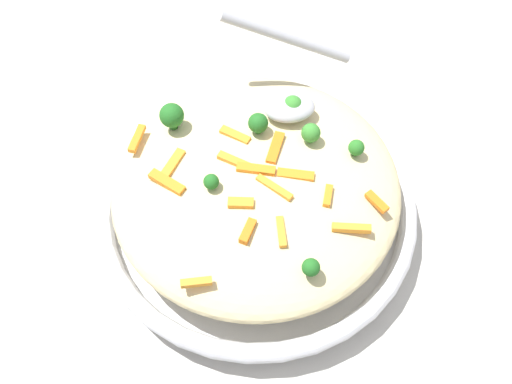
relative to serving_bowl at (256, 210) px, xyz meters
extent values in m
plane|color=beige|center=(0.00, 0.00, -0.03)|extent=(2.40, 2.40, 0.00)
cylinder|color=silver|center=(0.00, 0.00, -0.01)|extent=(0.33, 0.33, 0.03)
torus|color=silver|center=(0.00, 0.00, 0.01)|extent=(0.36, 0.36, 0.02)
torus|color=black|center=(0.00, 0.00, 0.01)|extent=(0.35, 0.35, 0.00)
ellipsoid|color=beige|center=(0.00, 0.00, 0.05)|extent=(0.31, 0.31, 0.06)
cube|color=orange|center=(0.00, 0.00, 0.08)|extent=(0.04, 0.02, 0.01)
cube|color=orange|center=(0.07, -0.04, 0.08)|extent=(0.02, 0.03, 0.01)
cube|color=orange|center=(-0.09, 0.00, 0.08)|extent=(0.04, 0.04, 0.01)
cube|color=orange|center=(0.02, -0.02, 0.08)|extent=(0.04, 0.04, 0.01)
cube|color=orange|center=(0.02, 0.02, 0.08)|extent=(0.03, 0.04, 0.01)
cube|color=orange|center=(-0.02, 0.05, 0.08)|extent=(0.03, 0.03, 0.01)
cube|color=orange|center=(-0.02, 0.01, 0.08)|extent=(0.04, 0.03, 0.01)
cube|color=orange|center=(0.04, -0.01, 0.08)|extent=(0.04, 0.02, 0.01)
cube|color=orange|center=(0.08, -0.08, 0.08)|extent=(0.04, 0.02, 0.01)
cube|color=orange|center=(0.12, -0.05, 0.08)|extent=(0.02, 0.03, 0.01)
cube|color=orange|center=(-0.07, -0.11, 0.08)|extent=(0.03, 0.01, 0.01)
cube|color=orange|center=(-0.02, -0.07, 0.08)|extent=(0.02, 0.03, 0.01)
cube|color=orange|center=(-0.02, -0.04, 0.08)|extent=(0.03, 0.01, 0.01)
cube|color=orange|center=(-0.12, 0.06, 0.08)|extent=(0.02, 0.04, 0.01)
cube|color=orange|center=(-0.09, 0.02, 0.08)|extent=(0.03, 0.04, 0.01)
cube|color=orange|center=(0.01, -0.07, 0.08)|extent=(0.01, 0.03, 0.01)
cylinder|color=#377928|center=(0.05, 0.07, 0.08)|extent=(0.01, 0.01, 0.01)
sphere|color=#3D8E33|center=(0.05, 0.07, 0.09)|extent=(0.02, 0.02, 0.02)
cylinder|color=#296820|center=(0.11, 0.01, 0.08)|extent=(0.01, 0.01, 0.01)
sphere|color=#2D7A28|center=(0.11, 0.01, 0.08)|extent=(0.02, 0.02, 0.02)
cylinder|color=#205B1C|center=(-0.08, 0.08, 0.08)|extent=(0.01, 0.01, 0.01)
sphere|color=#236B23|center=(-0.08, 0.08, 0.09)|extent=(0.03, 0.03, 0.03)
cylinder|color=#205B1C|center=(0.04, -0.12, 0.08)|extent=(0.01, 0.01, 0.00)
sphere|color=#236B23|center=(0.04, -0.12, 0.08)|extent=(0.02, 0.02, 0.02)
cylinder|color=#205B1C|center=(0.01, 0.05, 0.08)|extent=(0.01, 0.01, 0.01)
sphere|color=#236B23|center=(0.01, 0.05, 0.09)|extent=(0.02, 0.02, 0.02)
cylinder|color=#205B1C|center=(-0.05, -0.01, 0.08)|extent=(0.01, 0.01, 0.00)
sphere|color=#236B23|center=(-0.05, -0.01, 0.09)|extent=(0.02, 0.02, 0.02)
cylinder|color=#377928|center=(0.06, 0.03, 0.08)|extent=(0.01, 0.01, 0.01)
sphere|color=#3D8E33|center=(0.06, 0.03, 0.09)|extent=(0.02, 0.02, 0.02)
ellipsoid|color=#B7B7BC|center=(0.05, 0.07, 0.09)|extent=(0.06, 0.04, 0.02)
cylinder|color=#B7B7BC|center=(0.06, 0.14, 0.12)|extent=(0.15, 0.03, 0.08)
camera|label=1|loc=(-0.05, -0.36, 0.62)|focal=43.79mm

